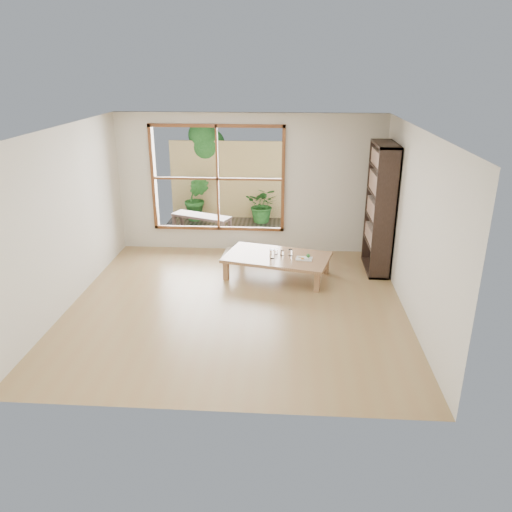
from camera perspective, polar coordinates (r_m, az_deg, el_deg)
The scene contains 15 objects.
ground at distance 7.60m, azimuth -2.19°, elevation -5.56°, with size 5.00×5.00×0.00m, color #9B7D4D.
low_table at distance 8.46m, azimuth 2.43°, elevation -0.26°, with size 1.91×1.36×0.38m.
floor_cushion at distance 9.42m, azimuth -1.89°, elevation 0.15°, with size 0.59×0.59×0.09m, color silver.
bookshelf at distance 8.78m, azimuth 14.00°, elevation 5.27°, with size 0.35×1.00×2.21m, color #32221C.
glass_tall at distance 8.30m, azimuth 1.85°, elevation 0.25°, with size 0.08×0.08×0.16m, color silver.
glass_mid at distance 8.45m, azimuth 3.94°, elevation 0.41°, with size 0.07×0.07×0.11m, color silver.
glass_short at distance 8.45m, azimuth 2.99°, elevation 0.34°, with size 0.06×0.06×0.08m, color silver.
glass_small at distance 8.49m, azimuth 2.27°, elevation 0.46°, with size 0.07×0.07×0.08m, color silver.
food_tray at distance 8.32m, azimuth 5.61°, elevation -0.22°, with size 0.29×0.22×0.08m.
deck at distance 10.95m, azimuth -3.38°, elevation 2.90°, with size 2.80×2.00×0.05m, color #393329.
garden_bench at distance 10.64m, azimuth -6.25°, elevation 4.36°, with size 1.33×0.83×0.41m.
bamboo_fence at distance 11.67m, azimuth -2.87°, elevation 8.63°, with size 2.80×0.06×1.80m, color tan.
shrub_right at distance 11.36m, azimuth 0.80°, elevation 5.90°, with size 0.74×0.64×0.82m, color #2B6726.
shrub_left at distance 11.55m, azimuth -6.78°, elevation 6.56°, with size 0.57×0.46×1.03m, color #2B6726.
garden_tree at distance 11.93m, azimuth -6.07°, elevation 12.36°, with size 1.04×0.85×2.22m.
Camera 1 is at (0.75, -6.76, 3.40)m, focal length 35.00 mm.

